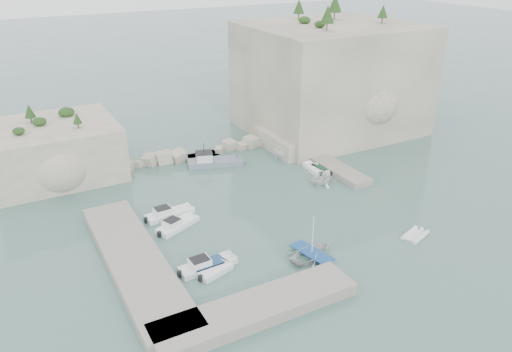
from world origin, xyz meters
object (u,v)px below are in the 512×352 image
inflatable_dinghy (415,237)px  work_boat (215,165)px  tender_east_a (321,184)px  motorboat_b (178,227)px  motorboat_a (170,216)px  tender_east_d (291,159)px  motorboat_e (215,273)px  motorboat_d (208,267)px  rowboat (312,256)px  tender_east_b (322,171)px  tender_east_c (313,170)px

inflatable_dinghy → work_boat: size_ratio=0.41×
tender_east_a → motorboat_b: bearing=101.1°
motorboat_a → motorboat_b: bearing=-96.6°
motorboat_b → tender_east_d: size_ratio=1.08×
motorboat_e → tender_east_d: 29.12m
motorboat_d → rowboat: bearing=-20.9°
work_boat → rowboat: bearing=-75.2°
tender_east_b → inflatable_dinghy: bearing=171.2°
motorboat_b → work_boat: bearing=28.2°
work_boat → tender_east_c: bearing=-19.0°
motorboat_e → tender_east_b: same height
motorboat_b → tender_east_c: size_ratio=1.24×
tender_east_b → tender_east_d: size_ratio=0.77×
motorboat_d → work_boat: work_boat is taller
motorboat_e → rowboat: (9.57, -2.07, 0.00)m
motorboat_e → tender_east_a: bearing=11.2°
tender_east_a → tender_east_c: size_ratio=0.79×
tender_east_c → work_boat: work_boat is taller
motorboat_d → tender_east_a: size_ratio=1.74×
motorboat_a → work_boat: size_ratio=0.73×
motorboat_d → rowboat: 10.30m
tender_east_a → motorboat_a: bearing=93.1°
motorboat_a → motorboat_e: bearing=-94.7°
motorboat_a → tender_east_b: size_ratio=1.53×
motorboat_a → rowboat: motorboat_a is taller
tender_east_a → tender_east_d: (1.02, 9.04, 0.00)m
work_boat → motorboat_b: bearing=-111.2°
motorboat_d → inflatable_dinghy: (21.54, -5.33, 0.00)m
motorboat_d → motorboat_a: size_ratio=1.02×
motorboat_e → rowboat: 9.79m
motorboat_a → tender_east_d: bearing=15.1°
rowboat → tender_east_a: tender_east_a is taller
motorboat_a → tender_east_d: (21.09, 7.65, 0.00)m
motorboat_b → tender_east_b: (22.63, 4.68, 0.00)m
tender_east_b → tender_east_c: same height
rowboat → work_boat: work_boat is taller
motorboat_d → motorboat_e: 1.15m
motorboat_d → inflatable_dinghy: motorboat_d is taller
tender_east_a → work_boat: 15.45m
motorboat_e → tender_east_c: 26.40m
tender_east_b → work_boat: bearing=48.4°
work_boat → tender_east_d: bearing=0.5°
tender_east_a → inflatable_dinghy: bearing=-168.2°
motorboat_a → work_boat: (10.53, 10.76, 0.00)m
tender_east_d → inflatable_dinghy: bearing=-153.1°
tender_east_a → tender_east_c: bearing=-13.5°
tender_east_c → tender_east_d: tender_east_d is taller
rowboat → tender_east_b: rowboat is taller
motorboat_b → tender_east_d: tender_east_d is taller
motorboat_e → tender_east_a: 22.90m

